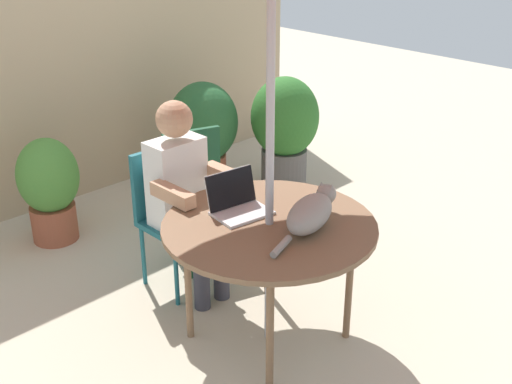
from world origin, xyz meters
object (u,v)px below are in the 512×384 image
Objects in this scene: potted_plant_by_chair at (285,128)px; laptop at (236,201)px; person_seated at (184,189)px; cat at (312,212)px; potted_plant_near_fence at (203,131)px; patio_table at (269,232)px; chair_occupied at (170,206)px; potted_plant_corner at (49,186)px; chair_empty at (198,186)px.

laptop is at bearing -145.11° from potted_plant_by_chair.
person_seated is 1.94× the size of cat.
potted_plant_by_chair is (0.49, -0.46, 0.02)m from potted_plant_near_fence.
person_seated is 1.53m from potted_plant_near_fence.
person_seated reaches higher than patio_table.
potted_plant_corner is at bearing 104.58° from chair_occupied.
laptop is 1.94m from potted_plant_by_chair.
chair_occupied is at bearing -139.24° from potted_plant_near_fence.
potted_plant_by_chair is at bearing -43.44° from potted_plant_near_fence.
chair_occupied is at bearing 90.00° from patio_table.
patio_table is at bearing -90.00° from person_seated.
cat is at bearing -99.71° from chair_empty.
chair_occupied is 1.62m from potted_plant_by_chair.
potted_plant_by_chair is (1.56, 0.46, 0.03)m from chair_occupied.
potted_plant_by_chair is at bearing 34.89° from laptop.
potted_plant_by_chair is 1.93m from potted_plant_corner.
laptop reaches higher than potted_plant_corner.
person_seated is 3.72× the size of laptop.
person_seated is 1.25× the size of potted_plant_by_chair.
person_seated is at bearing 90.00° from patio_table.
cat is at bearing -82.97° from chair_occupied.
patio_table is 0.26m from cat.
chair_occupied is 1.10m from cat.
chair_empty is 0.46m from person_seated.
chair_occupied is 0.23m from person_seated.
person_seated reaches higher than potted_plant_near_fence.
laptop is 0.34× the size of potted_plant_by_chair.
potted_plant_near_fence is (1.09, 1.56, -0.25)m from laptop.
cat is at bearing -69.72° from laptop.
potted_plant_near_fence reaches higher than chair_occupied.
laptop reaches higher than patio_table.
potted_plant_near_fence is (0.74, 0.81, 0.01)m from chair_empty.
chair_occupied and chair_empty have the same top height.
potted_plant_near_fence is (1.07, 1.79, -0.14)m from patio_table.
potted_plant_near_fence is (1.07, 1.08, -0.16)m from person_seated.
chair_occupied is 1.00× the size of chair_empty.
patio_table is 0.71m from person_seated.
potted_plant_corner is at bearing 162.18° from potted_plant_by_chair.
chair_occupied is at bearing 88.01° from laptop.
laptop is 1.92m from potted_plant_near_fence.
laptop is at bearing 110.28° from cat.
cat is at bearing -81.75° from person_seated.
laptop reaches higher than cat.
potted_plant_corner is (-0.27, 1.21, -0.28)m from person_seated.
laptop is 0.43× the size of potted_plant_corner.
laptop is (-0.02, -0.64, 0.26)m from chair_occupied.
laptop reaches higher than chair_occupied.
laptop reaches higher than chair_empty.
chair_empty is at bearing 80.29° from cat.
potted_plant_by_chair is at bearing 21.67° from person_seated.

